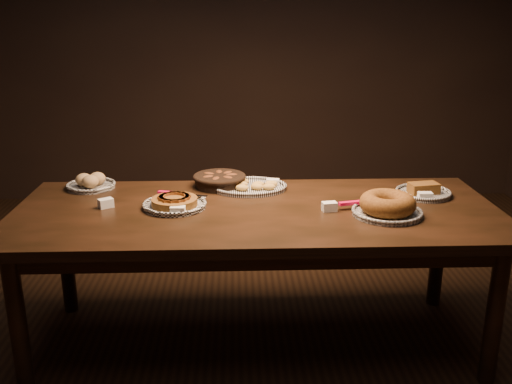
{
  "coord_description": "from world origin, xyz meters",
  "views": [
    {
      "loc": [
        -0.1,
        -2.66,
        1.68
      ],
      "look_at": [
        -0.0,
        0.05,
        0.82
      ],
      "focal_mm": 40.0,
      "sensor_mm": 36.0,
      "label": 1
    }
  ],
  "objects_px": {
    "apple_tart_plate": "(175,203)",
    "madeleine_platter": "(249,186)",
    "buffet_table": "(257,222)",
    "bundt_cake_plate": "(387,206)"
  },
  "relations": [
    {
      "from": "buffet_table",
      "to": "madeleine_platter",
      "type": "height_order",
      "value": "madeleine_platter"
    },
    {
      "from": "apple_tart_plate",
      "to": "madeleine_platter",
      "type": "distance_m",
      "value": 0.47
    },
    {
      "from": "buffet_table",
      "to": "madeleine_platter",
      "type": "bearing_deg",
      "value": 95.71
    },
    {
      "from": "buffet_table",
      "to": "apple_tart_plate",
      "type": "bearing_deg",
      "value": 175.15
    },
    {
      "from": "apple_tart_plate",
      "to": "madeleine_platter",
      "type": "height_order",
      "value": "apple_tart_plate"
    },
    {
      "from": "buffet_table",
      "to": "apple_tart_plate",
      "type": "xyz_separation_m",
      "value": [
        -0.41,
        0.03,
        0.1
      ]
    },
    {
      "from": "buffet_table",
      "to": "madeleine_platter",
      "type": "relative_size",
      "value": 5.92
    },
    {
      "from": "madeleine_platter",
      "to": "buffet_table",
      "type": "bearing_deg",
      "value": -75.09
    },
    {
      "from": "madeleine_platter",
      "to": "apple_tart_plate",
      "type": "bearing_deg",
      "value": -133.29
    },
    {
      "from": "apple_tart_plate",
      "to": "bundt_cake_plate",
      "type": "height_order",
      "value": "bundt_cake_plate"
    }
  ]
}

